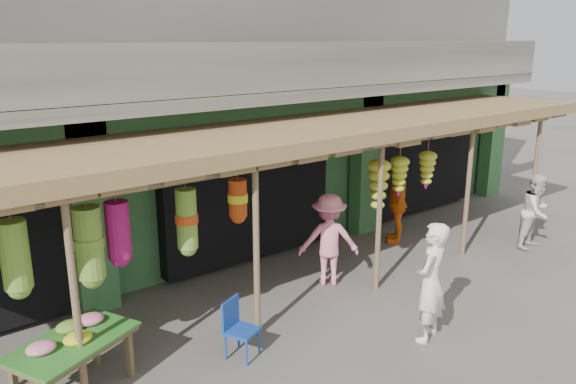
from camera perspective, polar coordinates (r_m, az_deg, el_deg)
ground at (r=9.40m, az=3.78°, el=-10.94°), size 80.00×80.00×0.00m
building at (r=12.47m, az=-11.44°, el=11.44°), size 16.40×6.80×7.00m
awning at (r=9.08m, az=-0.03°, el=5.34°), size 14.00×2.70×2.79m
flower_table at (r=7.31m, az=-21.09°, el=-14.07°), size 1.65×1.35×0.86m
blue_chair at (r=7.74m, az=-5.17°, el=-13.33°), size 0.51×0.52×0.81m
person_front at (r=8.17m, az=14.27°, el=-8.87°), size 0.74×0.61×1.74m
person_right at (r=12.42m, az=23.91°, el=-1.80°), size 0.79×0.64×1.55m
person_vendor at (r=11.88m, az=11.04°, el=-1.06°), size 1.02×0.99×1.72m
person_shopper at (r=9.71m, az=4.17°, el=-4.85°), size 1.20×1.10×1.62m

